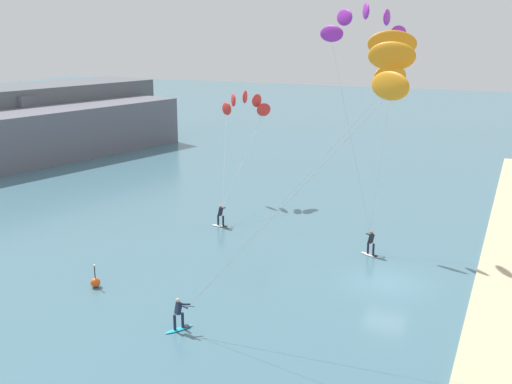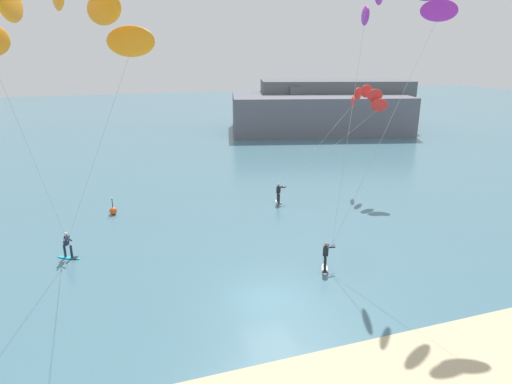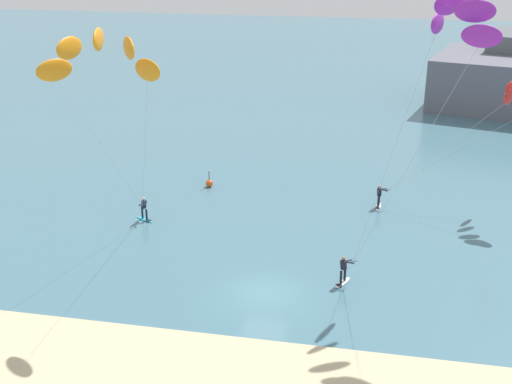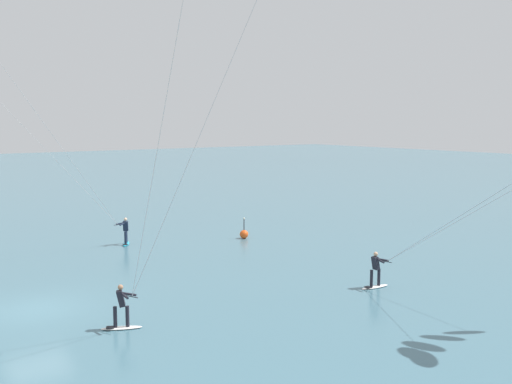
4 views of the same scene
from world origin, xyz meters
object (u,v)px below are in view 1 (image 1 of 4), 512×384
Objects in this scene: kitesurfer_far_out at (244,108)px; marker_buoy at (95,282)px; kitesurfer_nearshore at (366,31)px; kitesurfer_mid_water at (382,74)px.

kitesurfer_far_out reaches higher than marker_buoy.
kitesurfer_nearshore is 1.12× the size of kitesurfer_mid_water.
kitesurfer_far_out is at bearing 65.61° from kitesurfer_nearshore.
kitesurfer_nearshore is at bearing -34.55° from marker_buoy.
kitesurfer_nearshore is 11.54× the size of marker_buoy.
kitesurfer_far_out is at bearing 0.71° from marker_buoy.
kitesurfer_mid_water is 10.33× the size of marker_buoy.
kitesurfer_mid_water reaches higher than marker_buoy.
marker_buoy is (-16.08, 11.07, -13.81)m from kitesurfer_nearshore.
kitesurfer_mid_water is at bearing -143.71° from kitesurfer_far_out.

